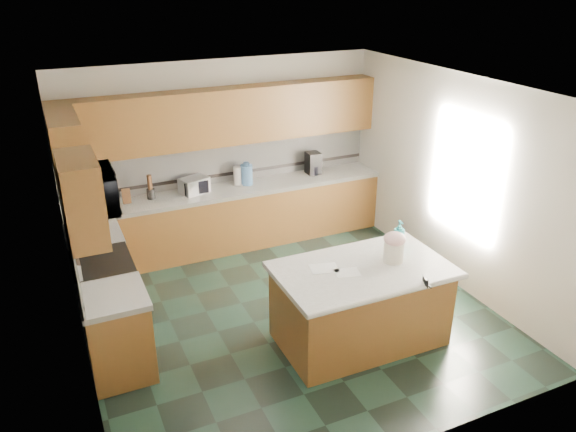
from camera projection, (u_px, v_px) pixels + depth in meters
floor at (289, 313)px, 6.79m from camera, size 4.60×4.60×0.00m
ceiling at (289, 89)px, 5.69m from camera, size 4.60×4.60×0.00m
wall_back at (223, 153)px, 8.17m from camera, size 4.60×0.04×2.70m
wall_front at (414, 320)px, 4.31m from camera, size 4.60×0.04×2.70m
wall_left at (68, 251)px, 5.36m from camera, size 0.04×4.60×2.70m
wall_right at (455, 181)px, 7.12m from camera, size 0.04×4.60×2.70m
back_base_cab at (233, 219)px, 8.28m from camera, size 4.60×0.60×0.86m
back_countertop at (231, 190)px, 8.09m from camera, size 4.60×0.64×0.06m
back_upper_cab at (225, 116)px, 7.78m from camera, size 4.60×0.33×0.78m
back_backsplash at (224, 162)px, 8.19m from camera, size 4.60×0.02×0.63m
back_accent_band at (225, 174)px, 8.27m from camera, size 4.60×0.01×0.05m
left_base_cab_rear at (98, 268)px, 6.93m from camera, size 0.60×0.82×0.86m
left_counter_rear at (93, 235)px, 6.75m from camera, size 0.64×0.82×0.06m
left_base_cab_front at (118, 336)px, 5.66m from camera, size 0.60×0.72×0.86m
left_counter_front at (113, 297)px, 5.47m from camera, size 0.64×0.72×0.06m
left_backsplash at (69, 238)px, 5.88m from camera, size 0.02×2.30×0.63m
left_accent_band at (72, 254)px, 5.96m from camera, size 0.01×2.30×0.05m
left_upper_cab_rear at (66, 149)px, 6.38m from camera, size 0.33×1.09×0.78m
left_upper_cab_front at (82, 199)px, 4.99m from camera, size 0.33×0.72×0.78m
range_body at (108, 299)px, 6.27m from camera, size 0.60×0.76×0.88m
range_oven_door at (134, 296)px, 6.40m from camera, size 0.02×0.68×0.55m
range_cooktop at (102, 263)px, 6.08m from camera, size 0.62×0.78×0.04m
range_handle at (133, 266)px, 6.25m from camera, size 0.02×0.66×0.02m
range_backguard at (75, 258)px, 5.94m from camera, size 0.06×0.76×0.18m
microwave at (91, 191)px, 5.75m from camera, size 0.50×0.73×0.41m
island_base at (360, 306)px, 6.15m from camera, size 1.76×1.01×0.86m
island_top at (362, 270)px, 5.96m from camera, size 1.86×1.12×0.06m
island_bullnose at (392, 295)px, 5.50m from camera, size 1.85×0.07×0.06m
treat_jar at (394, 251)px, 6.03m from camera, size 0.22×0.22×0.23m
treat_jar_lid at (395, 239)px, 5.97m from camera, size 0.24×0.24×0.15m
treat_jar_knob at (395, 235)px, 5.95m from camera, size 0.08×0.03×0.03m
treat_jar_knob_end_l at (392, 235)px, 5.94m from camera, size 0.04×0.04×0.04m
treat_jar_knob_end_r at (398, 234)px, 5.97m from camera, size 0.04×0.04×0.04m
soap_bottle_island at (399, 236)px, 6.23m from camera, size 0.16×0.17×0.36m
paper_sheet_a at (347, 272)px, 5.85m from camera, size 0.29×0.25×0.00m
paper_sheet_b at (324, 268)px, 5.93m from camera, size 0.34×0.28×0.00m
clamp_body at (425, 282)px, 5.66m from camera, size 0.07×0.11×0.10m
clamp_handle at (429, 286)px, 5.61m from camera, size 0.02×0.08×0.02m
knife_block at (126, 196)px, 7.53m from camera, size 0.12×0.16×0.22m
utensil_crock at (151, 194)px, 7.69m from camera, size 0.11×0.11×0.14m
utensil_bundle at (150, 182)px, 7.62m from camera, size 0.06×0.06×0.20m
toaster_oven at (194, 185)px, 7.88m from camera, size 0.45×0.37×0.22m
toaster_oven_door at (197, 188)px, 7.78m from camera, size 0.34×0.01×0.18m
paper_towel at (238, 176)px, 8.16m from camera, size 0.12×0.12×0.28m
paper_towel_base at (238, 184)px, 8.21m from camera, size 0.18×0.18×0.01m
water_jug at (247, 175)px, 8.17m from camera, size 0.18×0.18×0.29m
water_jug_neck at (246, 164)px, 8.10m from camera, size 0.08×0.08×0.04m
coffee_maker at (313, 163)px, 8.59m from camera, size 0.20×0.22×0.34m
coffee_carafe at (314, 170)px, 8.59m from camera, size 0.14×0.14×0.14m
soap_bottle_back at (317, 166)px, 8.60m from camera, size 0.16×0.16×0.26m
soap_back_cap at (317, 157)px, 8.54m from camera, size 0.02×0.02×0.03m
window_light_proxy at (465, 175)px, 6.88m from camera, size 0.02×1.40×1.10m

